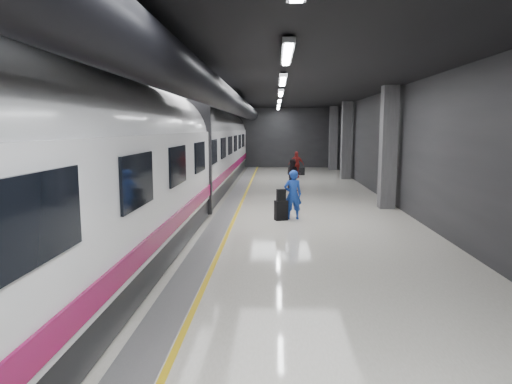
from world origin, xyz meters
TOP-DOWN VIEW (x-y plane):
  - ground at (0.00, 0.00)m, footprint 40.00×40.00m
  - platform_hall at (-0.29, 0.96)m, footprint 10.02×40.02m
  - train at (-3.25, -0.00)m, footprint 3.05×38.00m
  - traveler_main at (0.97, -0.24)m, footprint 0.64×0.47m
  - suitcase_main at (0.59, -0.45)m, footprint 0.46×0.37m
  - shoulder_bag at (0.59, -0.48)m, footprint 0.32×0.25m
  - traveler_far_a at (1.27, 6.61)m, footprint 0.78×0.63m
  - traveler_far_b at (1.67, 12.55)m, footprint 0.95×0.44m
  - suitcase_far at (2.11, 14.06)m, footprint 0.39×0.32m

SIDE VIEW (x-z plane):
  - ground at x=0.00m, z-range 0.00..0.00m
  - suitcase_far at x=2.11m, z-range 0.00..0.49m
  - suitcase_main at x=0.59m, z-range 0.00..0.65m
  - traveler_far_a at x=1.27m, z-range 0.00..1.52m
  - traveler_far_b at x=1.67m, z-range 0.00..1.59m
  - traveler_main at x=0.97m, z-range 0.00..1.62m
  - shoulder_bag at x=0.59m, z-range 0.65..1.02m
  - train at x=-3.25m, z-range 0.04..4.09m
  - platform_hall at x=-0.29m, z-range 1.28..5.79m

